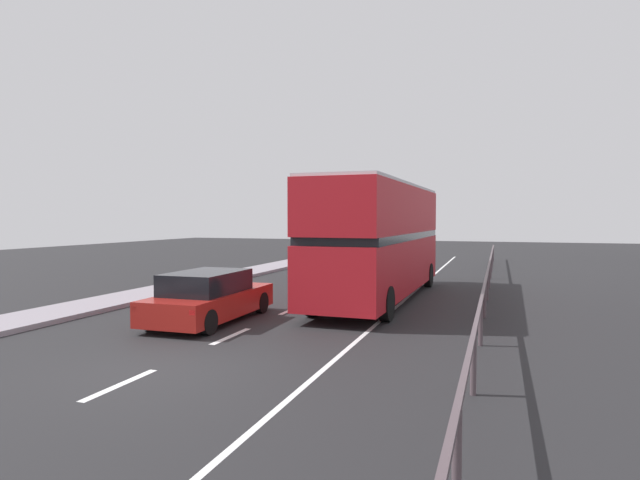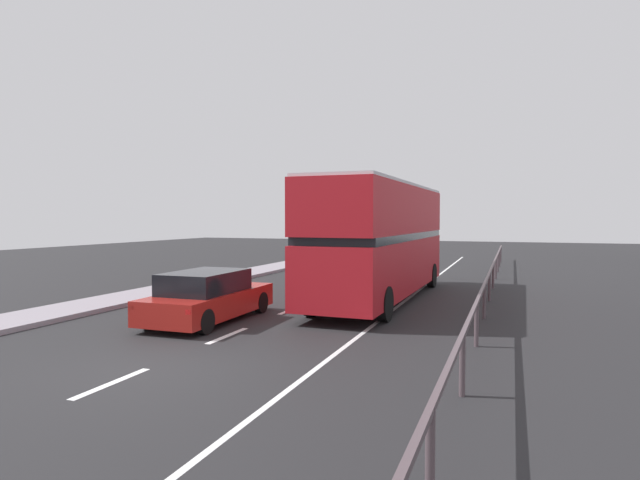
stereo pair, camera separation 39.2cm
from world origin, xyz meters
TOP-DOWN VIEW (x-y plane):
  - ground_plane at (0.00, 0.00)m, footprint 74.77×120.00m
  - lane_paint_markings at (1.86, 8.88)m, footprint 3.19×46.00m
  - bridge_side_railing at (5.83, 9.00)m, footprint 0.10×42.00m
  - double_decker_bus_red at (2.20, 9.69)m, footprint 2.69×10.92m
  - hatchback_car_near at (-1.47, 4.20)m, footprint 1.94×4.59m

SIDE VIEW (x-z plane):
  - ground_plane at x=0.00m, z-range -0.10..0.00m
  - lane_paint_markings at x=1.86m, z-range 0.00..0.01m
  - hatchback_car_near at x=-1.47m, z-range -0.03..1.39m
  - bridge_side_railing at x=5.83m, z-range 0.33..1.37m
  - double_decker_bus_red at x=2.20m, z-range 0.15..4.26m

